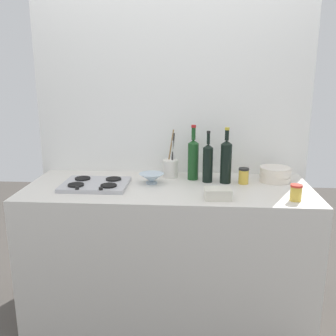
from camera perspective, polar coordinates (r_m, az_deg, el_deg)
ground_plane at (r=2.79m, az=0.00°, el=-20.72°), size 6.00×6.00×0.00m
counter_block at (r=2.56m, az=0.00°, el=-12.45°), size 1.80×0.70×0.90m
backsplash_panel at (r=2.69m, az=0.56°, el=7.18°), size 1.90×0.06×2.54m
stovetop_hob at (r=2.44m, az=-10.89°, el=-2.40°), size 0.41×0.32×0.04m
plate_stack at (r=2.59m, az=15.85°, el=-0.91°), size 0.21×0.21×0.09m
wine_bottle_leftmost at (r=2.47m, az=6.01°, el=0.85°), size 0.07×0.07×0.34m
wine_bottle_mid_left at (r=2.46m, az=8.72°, el=1.09°), size 0.07×0.07×0.36m
wine_bottle_mid_right at (r=2.52m, az=3.81°, el=1.47°), size 0.07×0.07×0.37m
mixing_bowl at (r=2.45m, az=-2.49°, el=-1.50°), size 0.16×0.16×0.07m
butter_dish at (r=2.17m, az=7.53°, el=-3.85°), size 0.16×0.12×0.06m
utensil_crock at (r=2.59m, az=0.41°, el=0.06°), size 0.10×0.10×0.32m
condiment_jar_front at (r=2.49m, az=11.31°, el=-1.16°), size 0.07×0.07×0.10m
condiment_jar_rear at (r=2.24m, az=18.72°, el=-3.53°), size 0.07×0.07×0.09m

